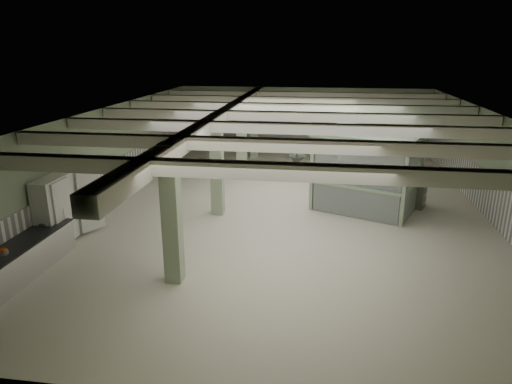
# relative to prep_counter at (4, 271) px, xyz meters

# --- Properties ---
(floor) EXTENTS (20.00, 20.00, 0.00)m
(floor) POSITION_rel_prep_counter_xyz_m (6.54, 7.00, -0.46)
(floor) COLOR beige
(floor) RESTS_ON ground
(ceiling) EXTENTS (14.00, 20.00, 0.02)m
(ceiling) POSITION_rel_prep_counter_xyz_m (6.54, 7.00, 3.14)
(ceiling) COLOR white
(ceiling) RESTS_ON wall_back
(wall_back) EXTENTS (14.00, 0.02, 3.60)m
(wall_back) POSITION_rel_prep_counter_xyz_m (6.54, 17.00, 1.34)
(wall_back) COLOR #94A987
(wall_back) RESTS_ON floor
(wall_front) EXTENTS (14.00, 0.02, 3.60)m
(wall_front) POSITION_rel_prep_counter_xyz_m (6.54, -3.00, 1.34)
(wall_front) COLOR #94A987
(wall_front) RESTS_ON floor
(wall_left) EXTENTS (0.02, 20.00, 3.60)m
(wall_left) POSITION_rel_prep_counter_xyz_m (-0.46, 7.00, 1.34)
(wall_left) COLOR #94A987
(wall_left) RESTS_ON floor
(wall_right) EXTENTS (0.02, 20.00, 3.60)m
(wall_right) POSITION_rel_prep_counter_xyz_m (13.54, 7.00, 1.34)
(wall_right) COLOR #94A987
(wall_right) RESTS_ON floor
(wainscot_left) EXTENTS (0.05, 19.90, 1.50)m
(wainscot_left) POSITION_rel_prep_counter_xyz_m (-0.43, 7.00, 0.29)
(wainscot_left) COLOR white
(wainscot_left) RESTS_ON floor
(wainscot_right) EXTENTS (0.05, 19.90, 1.50)m
(wainscot_right) POSITION_rel_prep_counter_xyz_m (13.52, 7.00, 0.29)
(wainscot_right) COLOR white
(wainscot_right) RESTS_ON floor
(wainscot_back) EXTENTS (13.90, 0.05, 1.50)m
(wainscot_back) POSITION_rel_prep_counter_xyz_m (6.54, 16.98, 0.29)
(wainscot_back) COLOR white
(wainscot_back) RESTS_ON floor
(girder) EXTENTS (0.45, 19.90, 0.40)m
(girder) POSITION_rel_prep_counter_xyz_m (4.04, 7.00, 2.92)
(girder) COLOR beige
(girder) RESTS_ON ceiling
(beam_a) EXTENTS (13.90, 0.35, 0.32)m
(beam_a) POSITION_rel_prep_counter_xyz_m (6.54, -0.50, 2.96)
(beam_a) COLOR beige
(beam_a) RESTS_ON ceiling
(beam_b) EXTENTS (13.90, 0.35, 0.32)m
(beam_b) POSITION_rel_prep_counter_xyz_m (6.54, 2.00, 2.96)
(beam_b) COLOR beige
(beam_b) RESTS_ON ceiling
(beam_c) EXTENTS (13.90, 0.35, 0.32)m
(beam_c) POSITION_rel_prep_counter_xyz_m (6.54, 4.50, 2.96)
(beam_c) COLOR beige
(beam_c) RESTS_ON ceiling
(beam_d) EXTENTS (13.90, 0.35, 0.32)m
(beam_d) POSITION_rel_prep_counter_xyz_m (6.54, 7.00, 2.96)
(beam_d) COLOR beige
(beam_d) RESTS_ON ceiling
(beam_e) EXTENTS (13.90, 0.35, 0.32)m
(beam_e) POSITION_rel_prep_counter_xyz_m (6.54, 9.50, 2.96)
(beam_e) COLOR beige
(beam_e) RESTS_ON ceiling
(beam_f) EXTENTS (13.90, 0.35, 0.32)m
(beam_f) POSITION_rel_prep_counter_xyz_m (6.54, 12.00, 2.96)
(beam_f) COLOR beige
(beam_f) RESTS_ON ceiling
(beam_g) EXTENTS (13.90, 0.35, 0.32)m
(beam_g) POSITION_rel_prep_counter_xyz_m (6.54, 14.50, 2.96)
(beam_g) COLOR beige
(beam_g) RESTS_ON ceiling
(column_a) EXTENTS (0.42, 0.42, 3.60)m
(column_a) POSITION_rel_prep_counter_xyz_m (4.04, 1.00, 1.34)
(column_a) COLOR #97A988
(column_a) RESTS_ON floor
(column_b) EXTENTS (0.42, 0.42, 3.60)m
(column_b) POSITION_rel_prep_counter_xyz_m (4.04, 6.00, 1.34)
(column_b) COLOR #97A988
(column_b) RESTS_ON floor
(column_c) EXTENTS (0.42, 0.42, 3.60)m
(column_c) POSITION_rel_prep_counter_xyz_m (4.04, 11.00, 1.34)
(column_c) COLOR #97A988
(column_c) RESTS_ON floor
(column_d) EXTENTS (0.42, 0.42, 3.60)m
(column_d) POSITION_rel_prep_counter_xyz_m (4.04, 15.00, 1.34)
(column_d) COLOR #97A988
(column_d) RESTS_ON floor
(pendant_front) EXTENTS (0.44, 0.44, 0.22)m
(pendant_front) POSITION_rel_prep_counter_xyz_m (7.04, 2.00, 2.59)
(pendant_front) COLOR #2C3A2D
(pendant_front) RESTS_ON ceiling
(pendant_mid) EXTENTS (0.44, 0.44, 0.22)m
(pendant_mid) POSITION_rel_prep_counter_xyz_m (7.04, 7.50, 2.59)
(pendant_mid) COLOR #2C3A2D
(pendant_mid) RESTS_ON ceiling
(pendant_back) EXTENTS (0.44, 0.44, 0.22)m
(pendant_back) POSITION_rel_prep_counter_xyz_m (7.04, 12.50, 2.59)
(pendant_back) COLOR #2C3A2D
(pendant_back) RESTS_ON ceiling
(prep_counter) EXTENTS (0.89, 5.13, 0.91)m
(prep_counter) POSITION_rel_prep_counter_xyz_m (0.00, 0.00, 0.00)
(prep_counter) COLOR silver
(prep_counter) RESTS_ON floor
(veg_colander) EXTENTS (0.48, 0.48, 0.17)m
(veg_colander) POSITION_rel_prep_counter_xyz_m (-0.11, 2.02, 0.53)
(veg_colander) COLOR #46454B
(veg_colander) RESTS_ON prep_counter
(orange_bowl) EXTENTS (0.32, 0.32, 0.09)m
(orange_bowl) POSITION_rel_prep_counter_xyz_m (0.02, 0.04, 0.48)
(orange_bowl) COLOR #B2B2B7
(orange_bowl) RESTS_ON prep_counter
(walkin_cooler) EXTENTS (0.95, 2.26, 2.07)m
(walkin_cooler) POSITION_rel_prep_counter_xyz_m (-0.08, 3.00, 0.58)
(walkin_cooler) COLOR silver
(walkin_cooler) RESTS_ON floor
(guard_booth) EXTENTS (4.42, 4.13, 2.86)m
(guard_booth) POSITION_rel_prep_counter_xyz_m (9.39, 7.53, 1.44)
(guard_booth) COLOR #8CA584
(guard_booth) RESTS_ON floor
(filing_cabinet) EXTENTS (0.64, 0.73, 1.33)m
(filing_cabinet) POSITION_rel_prep_counter_xyz_m (11.32, 7.70, 0.20)
(filing_cabinet) COLOR #5C6151
(filing_cabinet) RESTS_ON floor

